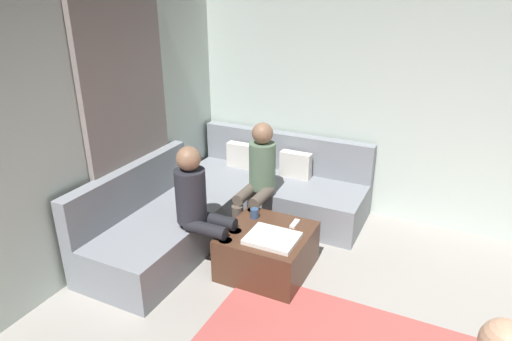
{
  "coord_description": "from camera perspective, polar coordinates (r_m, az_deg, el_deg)",
  "views": [
    {
      "loc": [
        0.07,
        -1.9,
        2.5
      ],
      "look_at": [
        -1.63,
        1.63,
        0.85
      ],
      "focal_mm": 31.25,
      "sensor_mm": 36.0,
      "label": 1
    }
  ],
  "objects": [
    {
      "name": "folded_blanket",
      "position": [
        3.94,
        2.1,
        -8.66
      ],
      "size": [
        0.44,
        0.36,
        0.04
      ],
      "primitive_type": "cube",
      "color": "white",
      "rests_on": "ottoman"
    },
    {
      "name": "wall_back",
      "position": [
        4.97,
        24.4,
        7.44
      ],
      "size": [
        6.0,
        0.12,
        2.7
      ],
      "primitive_type": "cube",
      "color": "silver",
      "rests_on": "ground_plane"
    },
    {
      "name": "coffee_mug",
      "position": [
        4.28,
        -0.2,
        -5.49
      ],
      "size": [
        0.08,
        0.08,
        0.1
      ],
      "primitive_type": "cylinder",
      "color": "#334C72",
      "rests_on": "ottoman"
    },
    {
      "name": "person_on_couch_back",
      "position": [
        4.62,
        0.3,
        -0.64
      ],
      "size": [
        0.3,
        0.6,
        1.2
      ],
      "rotation": [
        0.0,
        0.0,
        3.14
      ],
      "color": "brown",
      "rests_on": "ground_plane"
    },
    {
      "name": "sectional_couch",
      "position": [
        4.88,
        -3.51,
        -4.26
      ],
      "size": [
        2.1,
        2.55,
        0.87
      ],
      "color": "gray",
      "rests_on": "ground_plane"
    },
    {
      "name": "ottoman",
      "position": [
        4.19,
        1.46,
        -10.26
      ],
      "size": [
        0.76,
        0.76,
        0.42
      ],
      "primitive_type": "cube",
      "color": "#4C2D1E",
      "rests_on": "ground_plane"
    },
    {
      "name": "game_remote",
      "position": [
        4.2,
        4.99,
        -6.79
      ],
      "size": [
        0.05,
        0.15,
        0.02
      ],
      "primitive_type": "cube",
      "color": "white",
      "rests_on": "ottoman"
    },
    {
      "name": "curtain_panel",
      "position": [
        4.5,
        -15.98,
        5.83
      ],
      "size": [
        0.06,
        1.1,
        2.5
      ],
      "primitive_type": "cube",
      "color": "gray",
      "rests_on": "ground_plane"
    },
    {
      "name": "person_on_couch_side",
      "position": [
        4.05,
        -7.14,
        -4.4
      ],
      "size": [
        0.6,
        0.3,
        1.2
      ],
      "rotation": [
        0.0,
        0.0,
        -1.57
      ],
      "color": "black",
      "rests_on": "ground_plane"
    }
  ]
}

